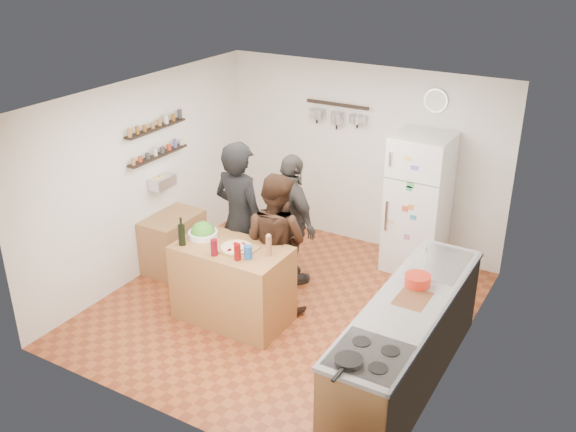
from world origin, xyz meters
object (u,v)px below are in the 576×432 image
Objects in this scene: person_left at (240,221)px; person_center at (276,242)px; wine_bottle at (182,235)px; counter_run at (407,343)px; prep_island at (233,283)px; salad_bowl at (203,234)px; skillet at (349,361)px; person_back at (292,221)px; pepper_mill at (269,247)px; wall_clock at (436,101)px; side_table at (174,242)px; salt_canister at (248,252)px; red_bowl at (418,280)px; fridge at (418,203)px.

person_left reaches higher than person_center.
wine_bottle is 0.09× the size of counter_run.
wine_bottle is (-0.50, -0.22, 0.57)m from prep_island.
salad_bowl is at bearing 173.21° from prep_island.
person_center is at bearing -174.52° from person_left.
person_left reaches higher than skillet.
person_back is (0.56, 1.02, -0.10)m from salad_bowl.
person_left is 1.17× the size of person_center.
skillet reaches higher than counter_run.
pepper_mill is 0.50m from person_center.
salad_bowl reaches higher than counter_run.
prep_island is at bearing 121.95° from person_left.
wall_clock is at bearing 105.92° from counter_run.
person_back reaches higher than counter_run.
counter_run is (2.08, -0.08, -0.01)m from prep_island.
wine_bottle is at bearing -44.00° from side_table.
wall_clock is (1.83, 2.77, 1.12)m from wine_bottle.
side_table is (-1.66, 0.73, -0.62)m from salt_canister.
red_bowl is (1.89, -0.83, 0.13)m from person_back.
pepper_mill is at bearing 175.40° from counter_run.
wine_bottle is at bearing -169.80° from red_bowl.
wall_clock reaches higher than wine_bottle.
wine_bottle reaches higher than salad_bowl.
fridge is at bearing 58.97° from prep_island.
fridge is at bearing 51.02° from salad_bowl.
prep_island is at bearing -121.03° from fridge.
fridge reaches higher than wine_bottle.
prep_island is 2.11m from red_bowl.
person_center reaches higher than red_bowl.
person_left is 1.08× the size of fridge.
person_back is 5.59× the size of wall_clock.
red_bowl is (2.03, 0.24, 0.52)m from prep_island.
wine_bottle is 3.05m from fridge.
wall_clock is (1.06, 2.06, 1.32)m from person_center.
pepper_mill is at bearing 118.70° from person_center.
salad_bowl is 1.17m from person_back.
person_back reaches higher than prep_island.
salad_bowl is 2.56m from counter_run.
skillet is at bearing -79.28° from fridge.
person_center reaches higher than prep_island.
red_bowl is (2.53, 0.46, -0.06)m from wine_bottle.
prep_island is at bearing -24.10° from side_table.
person_back reaches higher than pepper_mill.
skillet is at bearing -95.04° from counter_run.
salad_bowl is 1.31× the size of red_bowl.
person_left reaches higher than red_bowl.
person_back is at bearing 17.20° from side_table.
red_bowl is at bearing 6.70° from pepper_mill.
person_center is 2.04m from fridge.
skillet is at bearing -31.49° from prep_island.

